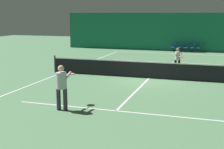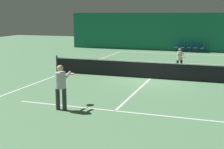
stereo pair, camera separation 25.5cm
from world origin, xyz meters
The scene contains 15 objects.
ground_plane centered at (0.00, 0.00, 0.00)m, with size 60.00×60.00×0.00m, color #56845B.
backdrop_curtain centered at (0.00, 14.08, 1.87)m, with size 23.00×0.12×3.74m.
court_line_baseline_far centered at (0.00, 11.90, 0.00)m, with size 11.00×0.10×0.00m.
court_line_service_far centered at (0.00, 6.40, 0.00)m, with size 8.25×0.10×0.00m.
court_line_service_near centered at (0.00, -6.40, 0.00)m, with size 8.25×0.10×0.00m.
court_line_sideline_left centered at (-5.50, 0.00, 0.00)m, with size 0.10×23.80×0.00m.
court_line_centre centered at (0.00, 0.00, 0.00)m, with size 0.10×12.80×0.00m.
tennis_net centered at (0.00, 0.00, 0.51)m, with size 12.00×0.10×1.07m.
player_near centered at (-1.99, -6.90, 1.01)m, with size 0.47×1.40×1.73m.
player_far centered at (1.29, 2.77, 0.88)m, with size 0.69×1.32×1.50m.
courtside_chair_0 centered at (-0.24, 13.53, 0.49)m, with size 0.44×0.44×0.84m.
courtside_chair_1 centered at (0.36, 13.53, 0.49)m, with size 0.44×0.44×0.84m.
courtside_chair_2 centered at (0.96, 13.53, 0.49)m, with size 0.44×0.44×0.84m.
courtside_chair_3 centered at (1.56, 13.53, 0.49)m, with size 0.44×0.44×0.84m.
courtside_chair_4 centered at (2.15, 13.53, 0.49)m, with size 0.44×0.44×0.84m.
Camera 2 is at (3.53, -17.12, 3.58)m, focal length 50.00 mm.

